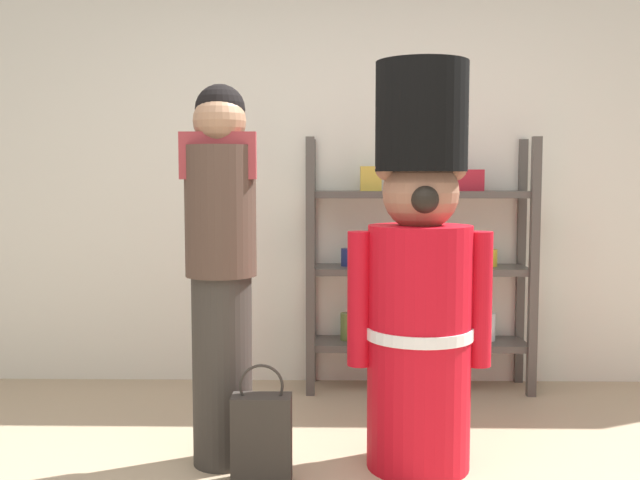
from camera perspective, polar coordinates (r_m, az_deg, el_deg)
back_wall at (r=4.56m, az=0.82°, el=5.26°), size 6.40×0.12×2.60m
merchandise_shelf at (r=4.40m, az=7.76°, el=-1.97°), size 1.34×0.35×1.50m
teddy_bear_guard at (r=3.19m, az=7.79°, el=-3.23°), size 0.63×0.47×1.76m
person_shopper at (r=3.22m, az=-7.71°, el=-1.79°), size 0.33×0.31×1.67m
shopping_bag at (r=3.16m, az=-4.57°, el=-15.07°), size 0.25×0.12×0.50m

